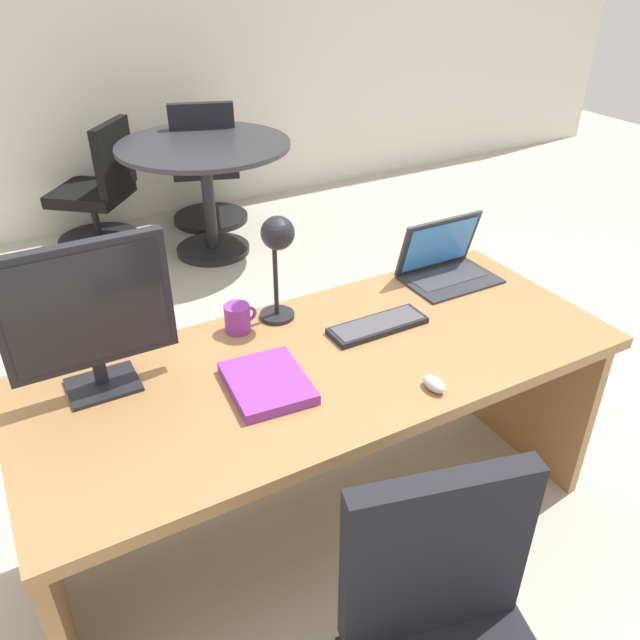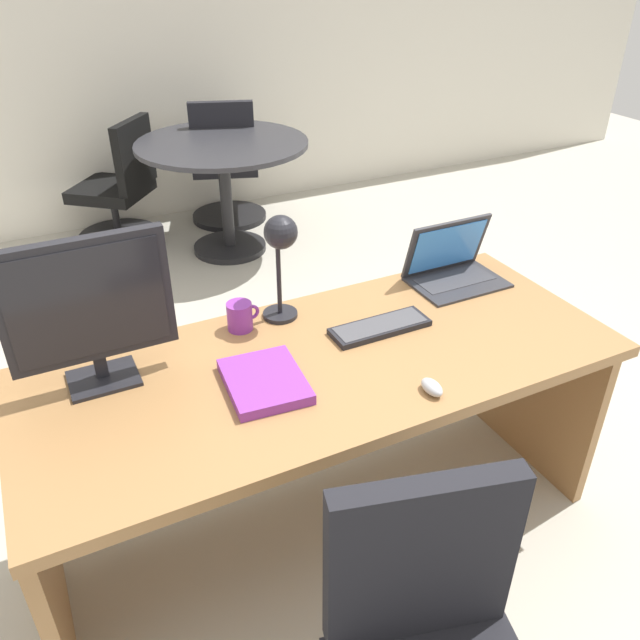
% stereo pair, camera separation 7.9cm
% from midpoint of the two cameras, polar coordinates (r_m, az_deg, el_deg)
% --- Properties ---
extents(ground, '(12.00, 12.00, 0.00)m').
position_cam_midpoint_polar(ground, '(3.57, -12.15, -1.20)').
color(ground, '#B7B2A3').
extents(back_wall, '(10.00, 0.10, 2.80)m').
position_cam_midpoint_polar(back_wall, '(4.84, -21.70, 23.72)').
color(back_wall, silver).
rests_on(back_wall, ground).
extents(desk, '(1.89, 0.78, 0.75)m').
position_cam_midpoint_polar(desk, '(2.14, -1.20, -7.20)').
color(desk, '#9E7042').
rests_on(desk, ground).
extents(monitor, '(0.47, 0.16, 0.46)m').
position_cam_midpoint_polar(monitor, '(1.86, -21.33, 0.69)').
color(monitor, black).
rests_on(monitor, desk).
extents(laptop, '(0.35, 0.25, 0.23)m').
position_cam_midpoint_polar(laptop, '(2.48, 10.12, 5.40)').
color(laptop, '#2D2D33').
rests_on(laptop, desk).
extents(keyboard, '(0.34, 0.12, 0.02)m').
position_cam_midpoint_polar(keyboard, '(2.14, 4.15, -0.51)').
color(keyboard, black).
rests_on(keyboard, desk).
extents(mouse, '(0.05, 0.09, 0.04)m').
position_cam_midpoint_polar(mouse, '(1.87, 9.02, -5.71)').
color(mouse, '#B7BABF').
rests_on(mouse, desk).
extents(desk_lamp, '(0.12, 0.14, 0.38)m').
position_cam_midpoint_polar(desk_lamp, '(2.06, -4.95, 6.55)').
color(desk_lamp, black).
rests_on(desk_lamp, desk).
extents(book, '(0.24, 0.29, 0.03)m').
position_cam_midpoint_polar(book, '(1.87, -5.97, -5.65)').
color(book, purple).
rests_on(book, desk).
extents(coffee_mug, '(0.11, 0.09, 0.10)m').
position_cam_midpoint_polar(coffee_mug, '(2.12, -8.45, 0.16)').
color(coffee_mug, purple).
rests_on(coffee_mug, desk).
extents(meeting_table, '(1.10, 1.10, 0.75)m').
position_cam_midpoint_polar(meeting_table, '(4.27, -10.74, 12.96)').
color(meeting_table, black).
rests_on(meeting_table, ground).
extents(meeting_chair_near, '(0.65, 0.65, 0.85)m').
position_cam_midpoint_polar(meeting_chair_near, '(4.68, -19.63, 10.21)').
color(meeting_chair_near, black).
rests_on(meeting_chair_near, ground).
extents(meeting_chair_far, '(0.59, 0.60, 0.92)m').
position_cam_midpoint_polar(meeting_chair_far, '(4.82, -10.60, 12.69)').
color(meeting_chair_far, black).
rests_on(meeting_chair_far, ground).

